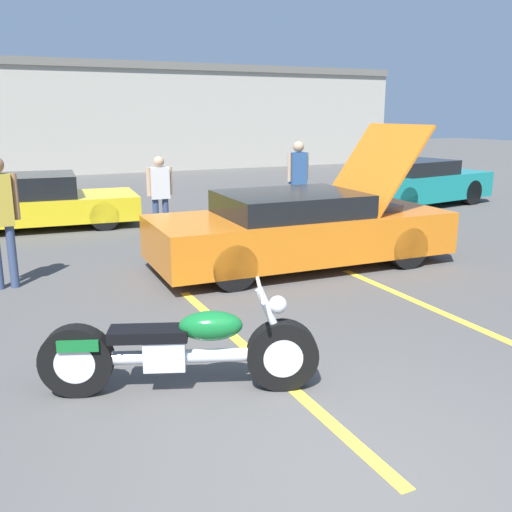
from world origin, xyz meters
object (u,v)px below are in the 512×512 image
(motorcycle, at_px, (180,350))
(show_car_hood_open, at_px, (302,228))
(spectator_by_show_car, at_px, (298,175))
(parked_car_mid_row, at_px, (38,203))
(spectator_midground, at_px, (160,190))
(parked_car_right_row, at_px, (416,183))

(motorcycle, xyz_separation_m, show_car_hood_open, (3.11, 3.33, 0.22))
(spectator_by_show_car, bearing_deg, parked_car_mid_row, 159.93)
(show_car_hood_open, distance_m, spectator_midground, 3.41)
(parked_car_right_row, relative_size, spectator_by_show_car, 2.41)
(motorcycle, xyz_separation_m, parked_car_right_row, (8.94, 7.43, 0.20))
(motorcycle, height_order, spectator_midground, spectator_midground)
(motorcycle, distance_m, spectator_midground, 6.63)
(show_car_hood_open, height_order, parked_car_right_row, show_car_hood_open)
(show_car_hood_open, height_order, spectator_midground, show_car_hood_open)
(show_car_hood_open, relative_size, spectator_by_show_car, 2.67)
(show_car_hood_open, relative_size, parked_car_mid_row, 1.16)
(show_car_hood_open, distance_m, spectator_by_show_car, 3.67)
(parked_car_mid_row, height_order, spectator_by_show_car, spectator_by_show_car)
(parked_car_right_row, xyz_separation_m, spectator_by_show_car, (-4.12, -0.89, 0.50))
(show_car_hood_open, bearing_deg, parked_car_mid_row, 126.43)
(parked_car_right_row, bearing_deg, show_car_hood_open, -153.79)
(parked_car_right_row, relative_size, spectator_midground, 2.74)
(show_car_hood_open, relative_size, parked_car_right_row, 1.11)
(parked_car_right_row, height_order, spectator_by_show_car, spectator_by_show_car)
(show_car_hood_open, height_order, parked_car_mid_row, show_car_hood_open)
(show_car_hood_open, bearing_deg, motorcycle, -131.35)
(show_car_hood_open, xyz_separation_m, parked_car_right_row, (5.84, 4.11, -0.02))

